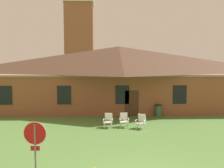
{
  "coord_description": "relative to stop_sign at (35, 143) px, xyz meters",
  "views": [
    {
      "loc": [
        -1.53,
        -9.34,
        4.6
      ],
      "look_at": [
        -0.98,
        7.65,
        3.04
      ],
      "focal_mm": 42.71,
      "sensor_mm": 36.0,
      "label": 1
    }
  ],
  "objects": [
    {
      "name": "brick_building",
      "position": [
        3.87,
        17.4,
        1.24
      ],
      "size": [
        24.39,
        10.4,
        5.9
      ],
      "color": "brown",
      "rests_on": "ground"
    },
    {
      "name": "trash_bin",
      "position": [
        6.77,
        12.1,
        -1.27
      ],
      "size": [
        0.56,
        0.56,
        0.98
      ],
      "color": "#335638",
      "rests_on": "ground"
    },
    {
      "name": "stop_sign",
      "position": [
        0.0,
        0.0,
        0.0
      ],
      "size": [
        0.8,
        0.12,
        2.5
      ],
      "color": "slate",
      "rests_on": "ground"
    },
    {
      "name": "lawn_chair_by_porch",
      "position": [
        2.66,
        8.88,
        -1.27
      ],
      "size": [
        0.7,
        0.73,
        0.96
      ],
      "color": "silver",
      "rests_on": "ground"
    },
    {
      "name": "lawn_chair_left_end",
      "position": [
        4.86,
        8.53,
        -1.27
      ],
      "size": [
        0.79,
        0.84,
        0.96
      ],
      "color": "silver",
      "rests_on": "ground"
    },
    {
      "name": "lawn_chair_near_door",
      "position": [
        3.74,
        8.95,
        -1.27
      ],
      "size": [
        0.65,
        0.68,
        0.96
      ],
      "color": "silver",
      "rests_on": "ground"
    },
    {
      "name": "dome_tower",
      "position": [
        -1.79,
        38.39,
        7.54
      ],
      "size": [
        5.18,
        5.18,
        20.28
      ],
      "color": "#93563D",
      "rests_on": "ground"
    }
  ]
}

